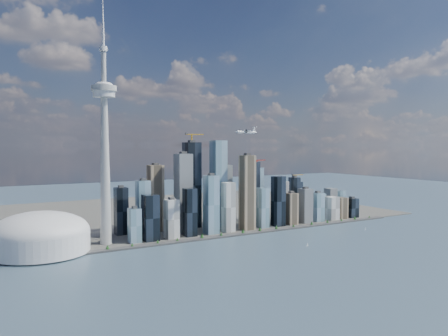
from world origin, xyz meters
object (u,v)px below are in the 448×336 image
needle_tower (105,142)px  airplane (246,132)px  dome_stadium (41,235)px  sailboat_east (365,229)px  sailboat_west (307,245)px

needle_tower → airplane: 324.38m
needle_tower → airplane: needle_tower is taller
dome_stadium → needle_tower: bearing=4.1°
dome_stadium → sailboat_east: bearing=-11.7°
dome_stadium → sailboat_west: (531.10, -229.50, -36.61)m
needle_tower → sailboat_west: 514.41m
sailboat_west → sailboat_east: sailboat_west is taller
airplane → sailboat_east: airplane is taller
dome_stadium → sailboat_east: (791.90, -163.43, -36.82)m
airplane → needle_tower: bearing=147.7°
dome_stadium → airplane: size_ratio=2.94×
sailboat_west → sailboat_east: 269.03m
dome_stadium → airplane: (436.79, -118.77, 220.02)m
dome_stadium → airplane: bearing=-15.2°
airplane → sailboat_west: (94.32, -110.73, -256.63)m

